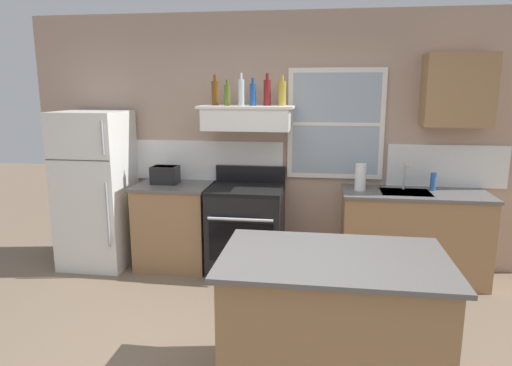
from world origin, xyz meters
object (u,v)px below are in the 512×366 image
Objects in this scene: bottle_olive_oil_square at (227,95)px; dish_soap_bottle at (433,182)px; refrigerator at (96,189)px; bottle_amber_wine at (215,92)px; bottle_champagne_gold_foil at (282,93)px; bottle_red_label_wine at (267,92)px; stove_range at (246,229)px; paper_towel_roll at (360,177)px; toaster at (165,175)px; kitchen_island at (332,323)px; bottle_blue_liqueur at (253,94)px; bottle_clear_tall at (241,92)px.

dish_soap_bottle is at bearing 2.65° from bottle_olive_oil_square.
bottle_amber_wine is (1.31, 0.14, 1.03)m from refrigerator.
bottle_amber_wine reaches higher than bottle_champagne_gold_foil.
bottle_red_label_wine reaches higher than bottle_champagne_gold_foil.
stove_range is 1.29m from paper_towel_roll.
kitchen_island is at bearing -47.74° from toaster.
bottle_red_label_wine is 1.07× the size of bottle_champagne_gold_foil.
bottle_blue_liqueur is (0.26, 0.01, 0.01)m from bottle_olive_oil_square.
toaster is at bearing 132.26° from kitchen_island.
bottle_amber_wine is 2.39m from dish_soap_bottle.
kitchen_island is at bearing -64.90° from bottle_clear_tall.
toaster is at bearing -174.84° from bottle_amber_wine.
kitchen_island is (0.93, -1.98, -1.42)m from bottle_clear_tall.
dish_soap_bottle is 2.31m from kitchen_island.
refrigerator is 5.60× the size of bottle_champagne_gold_foil.
bottle_clear_tall is 0.42m from bottle_champagne_gold_foil.
refrigerator reaches higher than toaster.
bottle_amber_wine is 1.12× the size of bottle_blue_liqueur.
dish_soap_bottle is at bearing 4.18° from stove_range.
bottle_blue_liqueur reaches higher than kitchen_island.
dish_soap_bottle is (2.22, 0.02, -0.87)m from bottle_amber_wine.
toaster is 0.91× the size of bottle_clear_tall.
refrigerator is 1.90m from bottle_clear_tall.
toaster is at bearing -178.51° from dish_soap_bottle.
bottle_amber_wine reaches higher than paper_towel_roll.
bottle_clear_tall is at bearing 176.30° from paper_towel_roll.
toaster is 1.05m from stove_range.
toaster is (0.76, 0.09, 0.17)m from refrigerator.
bottle_red_label_wine is (1.10, 0.03, 0.87)m from toaster.
bottle_red_label_wine is at bearing -178.48° from dish_soap_bottle.
bottle_red_label_wine is 0.23× the size of kitchen_island.
bottle_blue_liqueur is at bearing 2.13° from bottle_olive_oil_square.
bottle_olive_oil_square is 0.96× the size of paper_towel_roll.
stove_range is at bearing -18.80° from bottle_amber_wine.
bottle_red_label_wine is at bearing -167.87° from bottle_champagne_gold_foil.
dish_soap_bottle reaches higher than kitchen_island.
kitchen_island is (0.66, -1.96, -1.42)m from bottle_red_label_wine.
bottle_amber_wine is at bearing 5.16° from toaster.
paper_towel_roll is (2.81, 0.06, 0.20)m from refrigerator.
bottle_blue_liqueur reaches higher than dish_soap_bottle.
bottle_olive_oil_square is 0.94× the size of bottle_blue_liqueur.
bottle_olive_oil_square is (0.70, -0.02, 0.84)m from toaster.
toaster is 0.21× the size of kitchen_island.
paper_towel_roll reaches higher than kitchen_island.
toaster is at bearing 175.82° from stove_range.
bottle_clear_tall is at bearing 30.05° from bottle_olive_oil_square.
bottle_clear_tall is at bearing 120.01° from stove_range.
paper_towel_roll is (2.05, -0.03, 0.04)m from toaster.
paper_towel_roll is at bearing 1.23° from refrigerator.
refrigerator is 5.26× the size of bottle_red_label_wine.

